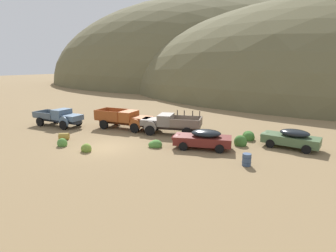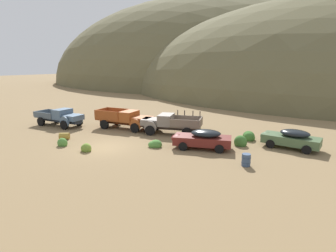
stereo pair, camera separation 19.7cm
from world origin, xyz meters
name	(u,v)px [view 1 (the left image)]	position (x,y,z in m)	size (l,w,h in m)	color
ground_plane	(106,148)	(0.00, 0.00, 0.00)	(300.00, 300.00, 0.00)	olive
hill_center	(191,83)	(-28.68, 72.82, 0.00)	(108.34, 80.97, 55.56)	brown
hill_far_right	(319,93)	(12.39, 56.80, 0.00)	(92.64, 70.64, 41.47)	brown
truck_chalk_blue	(62,117)	(-9.49, 3.19, 0.99)	(5.93, 2.64, 1.89)	#262D39
truck_oxide_orange	(128,119)	(-2.67, 6.00, 1.02)	(6.27, 3.07, 1.91)	#51220D
truck_primer_gray	(167,123)	(1.80, 6.51, 1.00)	(6.11, 3.84, 2.16)	#3D322D
car_oxblood	(201,139)	(6.61, 3.83, 0.82)	(5.03, 3.11, 1.57)	maroon
car_weathered_green	(289,138)	(12.59, 7.69, 0.81)	(4.62, 2.19, 1.57)	#47603D
oil_drum_foreground	(247,160)	(10.80, 1.97, 0.41)	(0.62, 0.62, 0.83)	#384C6B
oil_drum_tipped	(64,136)	(-4.86, -0.19, 0.31)	(1.04, 0.99, 0.62)	olive
bush_front_left	(155,145)	(3.28, 2.26, 0.19)	(1.10, 0.98, 0.75)	#4C8438
bush_lone_scrub	(240,142)	(9.09, 6.31, 0.28)	(1.07, 1.05, 1.12)	#3D702D
bush_between_trucks	(63,143)	(-3.40, -1.49, 0.21)	(0.85, 0.77, 0.85)	#4C8438
bush_near_barrel	(249,137)	(9.21, 8.42, 0.25)	(1.11, 1.26, 0.98)	#3D702D
bush_front_right	(195,126)	(3.15, 9.88, 0.27)	(1.25, 1.24, 1.09)	#5B8E42
bush_back_edge	(86,149)	(-0.61, -1.49, 0.22)	(0.88, 0.69, 0.83)	olive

